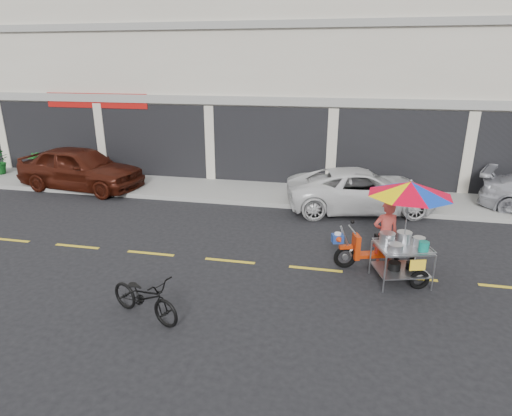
% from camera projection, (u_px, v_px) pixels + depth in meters
% --- Properties ---
extents(ground, '(90.00, 90.00, 0.00)m').
position_uv_depth(ground, '(315.00, 269.00, 9.63)').
color(ground, black).
extents(sidewalk, '(45.00, 3.00, 0.15)m').
position_uv_depth(sidewalk, '(328.00, 195.00, 14.70)').
color(sidewalk, gray).
rests_on(sidewalk, ground).
extents(shophouse_block, '(36.00, 8.11, 10.40)m').
position_uv_depth(shophouse_block, '(409.00, 66.00, 17.49)').
color(shophouse_block, beige).
rests_on(shophouse_block, ground).
extents(centerline, '(42.00, 0.10, 0.01)m').
position_uv_depth(centerline, '(315.00, 269.00, 9.63)').
color(centerline, gold).
rests_on(centerline, ground).
extents(maroon_sedan, '(4.79, 2.40, 1.57)m').
position_uv_depth(maroon_sedan, '(81.00, 168.00, 15.40)').
color(maroon_sedan, '#391209').
rests_on(maroon_sedan, ground).
extents(white_pickup, '(5.00, 3.09, 1.29)m').
position_uv_depth(white_pickup, '(362.00, 190.00, 13.26)').
color(white_pickup, silver).
rests_on(white_pickup, ground).
extents(plant_short, '(0.58, 0.58, 0.89)m').
position_uv_depth(plant_short, '(36.00, 164.00, 16.79)').
color(plant_short, '#104E18').
rests_on(plant_short, sidewalk).
extents(near_bicycle, '(1.70, 1.11, 0.85)m').
position_uv_depth(near_bicycle, '(145.00, 297.00, 7.70)').
color(near_bicycle, black).
rests_on(near_bicycle, ground).
extents(food_vendor_rig, '(2.56, 2.12, 2.23)m').
position_uv_depth(food_vendor_rig, '(399.00, 215.00, 8.93)').
color(food_vendor_rig, black).
rests_on(food_vendor_rig, ground).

